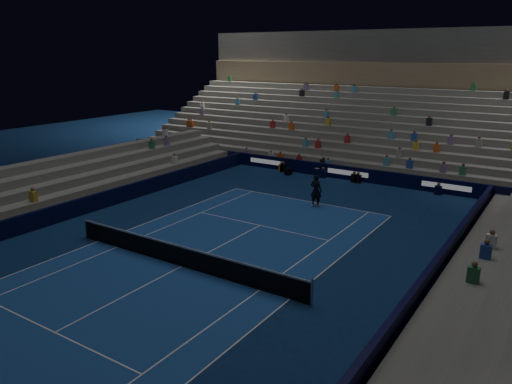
{
  "coord_description": "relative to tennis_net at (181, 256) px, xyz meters",
  "views": [
    {
      "loc": [
        13.74,
        -15.0,
        9.1
      ],
      "look_at": [
        0.0,
        6.0,
        2.0
      ],
      "focal_mm": 34.67,
      "sensor_mm": 36.0,
      "label": 1
    }
  ],
  "objects": [
    {
      "name": "grandstand_main",
      "position": [
        0.0,
        27.9,
        2.87
      ],
      "size": [
        44.0,
        15.2,
        11.2
      ],
      "color": "slate",
      "rests_on": "ground"
    },
    {
      "name": "sponsor_barrier_east",
      "position": [
        9.7,
        0.0,
        -0.0
      ],
      "size": [
        0.25,
        37.0,
        1.0
      ],
      "primitive_type": "cube",
      "color": "black",
      "rests_on": "ground"
    },
    {
      "name": "grandstand_west",
      "position": [
        -13.17,
        0.0,
        0.41
      ],
      "size": [
        5.0,
        37.0,
        2.5
      ],
      "color": "slate",
      "rests_on": "ground"
    },
    {
      "name": "sponsor_barrier_west",
      "position": [
        -9.7,
        0.0,
        -0.0
      ],
      "size": [
        0.25,
        37.0,
        1.0
      ],
      "primitive_type": "cube",
      "color": "black",
      "rests_on": "ground"
    },
    {
      "name": "ground",
      "position": [
        0.0,
        0.0,
        -0.5
      ],
      "size": [
        90.0,
        90.0,
        0.0
      ],
      "primitive_type": "plane",
      "color": "#0C234C",
      "rests_on": "ground"
    },
    {
      "name": "sponsor_barrier_far",
      "position": [
        0.0,
        18.5,
        -0.0
      ],
      "size": [
        44.0,
        0.25,
        1.0
      ],
      "primitive_type": "cube",
      "color": "black",
      "rests_on": "ground"
    },
    {
      "name": "tennis_player",
      "position": [
        0.96,
        11.21,
        0.5
      ],
      "size": [
        0.75,
        0.5,
        2.02
      ],
      "primitive_type": "imported",
      "rotation": [
        0.0,
        0.0,
        3.17
      ],
      "color": "black",
      "rests_on": "ground"
    },
    {
      "name": "court_surface",
      "position": [
        0.0,
        0.0,
        -0.5
      ],
      "size": [
        10.97,
        23.77,
        0.01
      ],
      "primitive_type": "cube",
      "color": "navy",
      "rests_on": "ground"
    },
    {
      "name": "tennis_net",
      "position": [
        0.0,
        0.0,
        0.0
      ],
      "size": [
        12.9,
        0.1,
        1.1
      ],
      "color": "#B2B2B7",
      "rests_on": "ground"
    },
    {
      "name": "broadcast_camera",
      "position": [
        -4.46,
        17.35,
        -0.23
      ],
      "size": [
        0.49,
        0.88,
        0.52
      ],
      "color": "black",
      "rests_on": "ground"
    }
  ]
}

